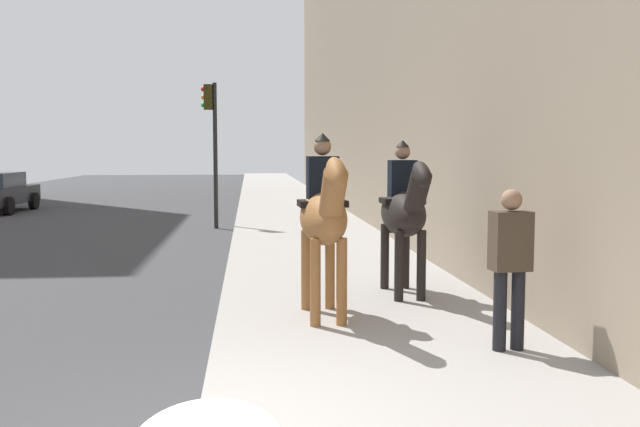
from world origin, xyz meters
TOP-DOWN VIEW (x-y plane):
  - mounted_horse_near at (3.55, -1.34)m, footprint 2.15×0.62m
  - mounted_horse_far at (4.82, -2.64)m, footprint 2.15×0.61m
  - pedestrian_greeting at (1.96, -3.13)m, footprint 0.28×0.42m
  - traffic_light_near_curb at (14.99, 0.61)m, footprint 0.20×0.44m

SIDE VIEW (x-z plane):
  - pedestrian_greeting at x=1.96m, z-range 0.25..1.95m
  - mounted_horse_far at x=4.82m, z-range 0.23..2.48m
  - mounted_horse_near at x=3.55m, z-range 0.26..2.57m
  - traffic_light_near_curb at x=14.99m, z-range 0.69..4.80m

